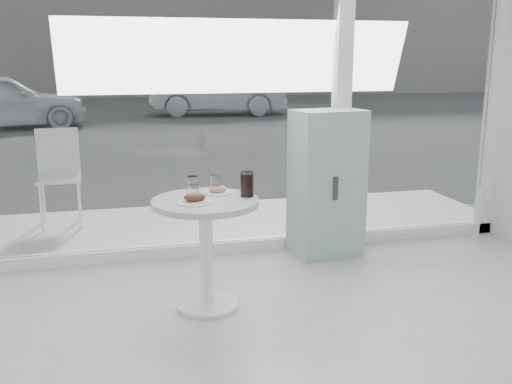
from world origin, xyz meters
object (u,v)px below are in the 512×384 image
object	(u,v)px
mint_cabinet	(327,183)
plate_donut	(217,191)
cola_glass	(247,185)
water_tumbler_a	(193,187)
main_table	(206,231)
patio_chair	(59,171)
plate_fritter	(195,199)
car_silver	(218,93)
water_tumbler_b	(215,185)

from	to	relation	value
mint_cabinet	plate_donut	distance (m)	1.31
mint_cabinet	cola_glass	bearing A→B (deg)	-144.66
plate_donut	water_tumbler_a	world-z (taller)	water_tumbler_a
mint_cabinet	water_tumbler_a	size ratio (longest dim) A/B	9.60
main_table	plate_donut	size ratio (longest dim) A/B	3.65
main_table	patio_chair	bearing A→B (deg)	116.70
water_tumbler_a	plate_fritter	bearing A→B (deg)	-93.44
patio_chair	plate_fritter	distance (m)	2.56
patio_chair	cola_glass	bearing A→B (deg)	-60.03
patio_chair	plate_donut	world-z (taller)	patio_chair
main_table	patio_chair	distance (m)	2.51
main_table	car_silver	world-z (taller)	car_silver
plate_donut	plate_fritter	bearing A→B (deg)	-128.77
main_table	water_tumbler_b	size ratio (longest dim) A/B	6.27
mint_cabinet	patio_chair	world-z (taller)	mint_cabinet
mint_cabinet	patio_chair	bearing A→B (deg)	141.47
water_tumbler_a	water_tumbler_b	distance (m)	0.16
main_table	cola_glass	distance (m)	0.42
main_table	patio_chair	xyz separation A→B (m)	(-1.13, 2.24, 0.04)
main_table	car_silver	xyz separation A→B (m)	(2.49, 13.50, 0.12)
mint_cabinet	plate_fritter	size ratio (longest dim) A/B	5.39
mint_cabinet	water_tumbler_a	distance (m)	1.46
plate_donut	water_tumbler_b	bearing A→B (deg)	122.82
main_table	patio_chair	size ratio (longest dim) A/B	0.81
plate_fritter	water_tumbler_a	xyz separation A→B (m)	(0.01, 0.22, 0.03)
main_table	plate_donut	distance (m)	0.31
patio_chair	plate_fritter	world-z (taller)	patio_chair
car_silver	plate_fritter	world-z (taller)	car_silver
water_tumbler_a	cola_glass	bearing A→B (deg)	-19.90
water_tumbler_a	patio_chair	bearing A→B (deg)	116.92
plate_donut	water_tumbler_b	size ratio (longest dim) A/B	1.72
cola_glass	plate_fritter	bearing A→B (deg)	-165.46
mint_cabinet	water_tumbler_b	distance (m)	1.31
patio_chair	water_tumbler_b	xyz separation A→B (m)	(1.23, -2.07, 0.23)
main_table	car_silver	size ratio (longest dim) A/B	0.19
water_tumbler_a	cola_glass	distance (m)	0.38
main_table	cola_glass	world-z (taller)	cola_glass
plate_donut	cola_glass	world-z (taller)	cola_glass
plate_fritter	water_tumbler_a	distance (m)	0.23
mint_cabinet	cola_glass	distance (m)	1.26
patio_chair	cola_glass	distance (m)	2.65
cola_glass	water_tumbler_b	bearing A→B (deg)	140.77
main_table	mint_cabinet	xyz separation A→B (m)	(1.19, 0.87, 0.08)
patio_chair	cola_glass	world-z (taller)	patio_chair
patio_chair	plate_donut	xyz separation A→B (m)	(1.24, -2.09, 0.20)
mint_cabinet	patio_chair	size ratio (longest dim) A/B	1.32
patio_chair	water_tumbler_a	size ratio (longest dim) A/B	7.25
main_table	plate_fritter	bearing A→B (deg)	-134.48
car_silver	plate_fritter	bearing A→B (deg)	175.16
plate_fritter	water_tumbler_a	bearing A→B (deg)	86.56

